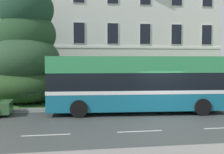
# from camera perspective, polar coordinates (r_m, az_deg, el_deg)

# --- Properties ---
(ground_plane) EXTENTS (60.00, 56.00, 0.18)m
(ground_plane) POSITION_cam_1_polar(r_m,az_deg,el_deg) (15.71, 10.26, -8.08)
(ground_plane) COLOR #424645
(georgian_townhouse) EXTENTS (17.62, 8.36, 12.75)m
(georgian_townhouse) POSITION_cam_1_polar(r_m,az_deg,el_deg) (28.98, 1.70, 10.23)
(georgian_townhouse) COLOR silver
(georgian_townhouse) RESTS_ON ground_plane
(iron_verge_railing) EXTENTS (16.62, 0.04, 0.97)m
(iron_verge_railing) POSITION_cam_1_polar(r_m,az_deg,el_deg) (18.94, 7.40, -4.12)
(iron_verge_railing) COLOR black
(iron_verge_railing) RESTS_ON ground_plane
(evergreen_tree) EXTENTS (5.33, 5.48, 8.19)m
(evergreen_tree) POSITION_cam_1_polar(r_m,az_deg,el_deg) (20.56, -16.87, 4.73)
(evergreen_tree) COLOR #423328
(evergreen_tree) RESTS_ON ground_plane
(single_decker_bus) EXTENTS (10.62, 3.26, 3.31)m
(single_decker_bus) POSITION_cam_1_polar(r_m,az_deg,el_deg) (16.72, 5.32, -1.26)
(single_decker_bus) COLOR #166783
(single_decker_bus) RESTS_ON ground_plane
(litter_bin) EXTENTS (0.49, 0.49, 1.17)m
(litter_bin) POSITION_cam_1_polar(r_m,az_deg,el_deg) (20.25, 14.63, -3.47)
(litter_bin) COLOR #23472D
(litter_bin) RESTS_ON ground_plane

